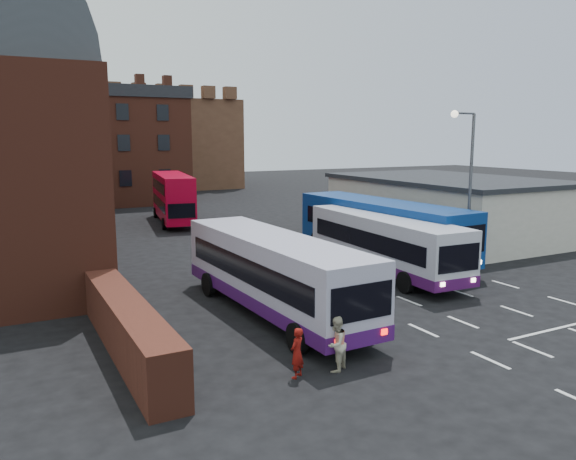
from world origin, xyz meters
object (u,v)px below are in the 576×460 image
bus_red_double (173,197)px  pedestrian_beige (336,344)px  pedestrian_red (297,353)px  bus_blue (381,225)px  street_lamp (467,176)px  bus_white_inbound (384,240)px  bus_white_outbound (273,269)px

bus_red_double → pedestrian_beige: (-4.20, -31.54, -1.29)m
pedestrian_red → bus_blue: bearing=-167.9°
bus_blue → bus_red_double: 20.55m
street_lamp → bus_blue: bearing=118.9°
street_lamp → pedestrian_red: 16.97m
bus_red_double → bus_white_inbound: bearing=111.4°
bus_white_outbound → bus_white_inbound: size_ratio=1.05×
pedestrian_beige → bus_white_outbound: bearing=-130.4°
bus_white_outbound → bus_red_double: bearing=80.6°
bus_blue → bus_red_double: bearing=-74.0°
street_lamp → pedestrian_beige: size_ratio=4.88×
street_lamp → bus_white_inbound: bearing=161.2°
bus_white_outbound → bus_white_inbound: bearing=20.8°
street_lamp → pedestrian_beige: bearing=-149.0°
bus_white_inbound → pedestrian_beige: bearing=48.7°
bus_blue → pedestrian_red: size_ratio=8.27×
bus_white_inbound → pedestrian_beige: bus_white_inbound is taller
bus_blue → street_lamp: bearing=116.0°
street_lamp → pedestrian_beige: (-13.16, -7.91, -4.23)m
pedestrian_beige → bus_red_double: bearing=-130.2°
bus_white_inbound → street_lamp: (4.20, -1.43, 3.30)m
bus_white_outbound → bus_blue: bus_blue is taller
bus_white_inbound → pedestrian_beige: 12.98m
bus_blue → pedestrian_red: bearing=41.6°
bus_blue → street_lamp: size_ratio=1.51×
bus_blue → pedestrian_beige: bus_blue is taller
bus_blue → bus_red_double: size_ratio=1.23×
bus_blue → pedestrian_red: bus_blue is taller
bus_white_inbound → bus_blue: (1.90, 2.75, 0.24)m
bus_white_inbound → street_lamp: size_ratio=1.33×
bus_white_outbound → bus_red_double: 25.82m
bus_white_outbound → bus_red_double: (3.39, 25.59, 0.27)m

